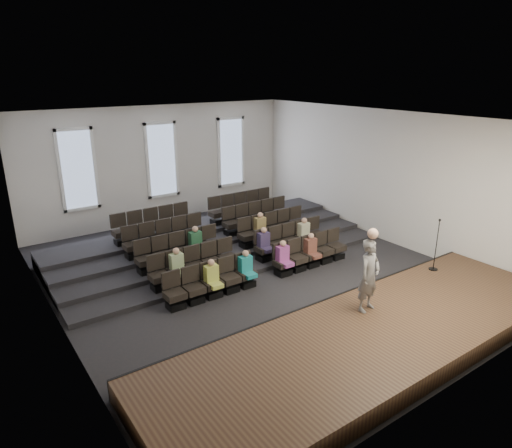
% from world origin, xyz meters
% --- Properties ---
extents(ground, '(14.00, 14.00, 0.00)m').
position_xyz_m(ground, '(0.00, 0.00, 0.00)').
color(ground, black).
rests_on(ground, ground).
extents(ceiling, '(12.00, 14.00, 0.02)m').
position_xyz_m(ceiling, '(0.00, 0.00, 5.01)').
color(ceiling, white).
rests_on(ceiling, ground).
extents(wall_back, '(12.00, 0.04, 5.00)m').
position_xyz_m(wall_back, '(0.00, 7.02, 2.50)').
color(wall_back, silver).
rests_on(wall_back, ground).
extents(wall_front, '(12.00, 0.04, 5.00)m').
position_xyz_m(wall_front, '(0.00, -7.02, 2.50)').
color(wall_front, silver).
rests_on(wall_front, ground).
extents(wall_left, '(0.04, 14.00, 5.00)m').
position_xyz_m(wall_left, '(-6.02, 0.00, 2.50)').
color(wall_left, silver).
rests_on(wall_left, ground).
extents(wall_right, '(0.04, 14.00, 5.00)m').
position_xyz_m(wall_right, '(6.02, 0.00, 2.50)').
color(wall_right, silver).
rests_on(wall_right, ground).
extents(stage, '(11.80, 3.60, 0.50)m').
position_xyz_m(stage, '(0.00, -5.10, 0.25)').
color(stage, '#4A341F').
rests_on(stage, ground).
extents(stage_lip, '(11.80, 0.06, 0.52)m').
position_xyz_m(stage_lip, '(0.00, -3.33, 0.25)').
color(stage_lip, black).
rests_on(stage_lip, ground).
extents(risers, '(11.80, 4.80, 0.60)m').
position_xyz_m(risers, '(0.00, 3.17, 0.20)').
color(risers, black).
rests_on(risers, ground).
extents(seating_rows, '(6.80, 4.70, 1.67)m').
position_xyz_m(seating_rows, '(-0.00, 1.54, 0.68)').
color(seating_rows, black).
rests_on(seating_rows, ground).
extents(windows, '(8.44, 0.10, 3.24)m').
position_xyz_m(windows, '(0.00, 6.95, 2.70)').
color(windows, white).
rests_on(windows, wall_back).
extents(audience, '(5.45, 2.64, 1.10)m').
position_xyz_m(audience, '(0.08, 0.22, 0.80)').
color(audience, '#B4BE4C').
rests_on(audience, seating_rows).
extents(speaker, '(0.77, 0.57, 1.92)m').
position_xyz_m(speaker, '(0.52, -4.32, 1.46)').
color(speaker, slate).
rests_on(speaker, stage).
extents(mic_stand, '(0.28, 0.28, 1.65)m').
position_xyz_m(mic_stand, '(4.12, -3.81, 0.99)').
color(mic_stand, black).
rests_on(mic_stand, stage).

